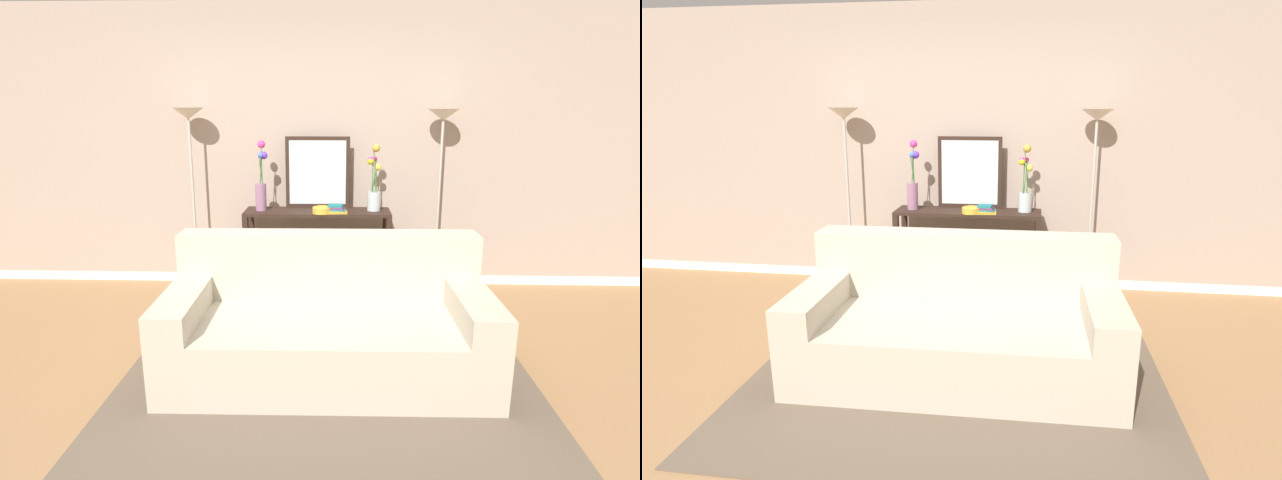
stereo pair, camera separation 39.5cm
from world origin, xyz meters
TOP-DOWN VIEW (x-y plane):
  - ground_plane at (0.00, 0.00)m, footprint 16.00×16.00m
  - back_wall at (0.00, 2.05)m, footprint 12.00×0.15m
  - area_rug at (0.20, 0.05)m, footprint 2.67×2.06m
  - couch at (0.20, 0.22)m, footprint 2.09×1.02m
  - console_table at (0.08, 1.69)m, footprint 1.34×0.37m
  - floor_lamp_left at (-1.08, 1.74)m, footprint 0.28×0.28m
  - floor_lamp_right at (1.19, 1.74)m, footprint 0.28×0.28m
  - wall_mirror at (0.07, 1.84)m, footprint 0.60×0.02m
  - vase_tall_flowers at (-0.44, 1.69)m, footprint 0.12×0.13m
  - vase_short_flowers at (0.60, 1.71)m, footprint 0.13×0.14m
  - fruit_bowl at (0.12, 1.57)m, footprint 0.17×0.17m
  - book_stack at (0.25, 1.59)m, footprint 0.19×0.16m
  - book_row_under_console at (-0.30, 1.69)m, footprint 0.34×0.18m

SIDE VIEW (x-z plane):
  - ground_plane at x=0.00m, z-range -0.02..0.00m
  - area_rug at x=0.20m, z-range 0.00..0.01m
  - book_row_under_console at x=-0.30m, z-range -0.01..0.12m
  - couch at x=0.20m, z-range -0.13..0.75m
  - console_table at x=0.08m, z-range 0.16..0.96m
  - fruit_bowl at x=0.12m, z-range 0.80..0.86m
  - book_stack at x=0.25m, z-range 0.80..0.87m
  - vase_short_flowers at x=0.60m, z-range 0.71..1.32m
  - vase_tall_flowers at x=-0.44m, z-range 0.71..1.35m
  - wall_mirror at x=0.07m, z-range 0.80..1.47m
  - back_wall at x=0.00m, z-range 0.00..2.65m
  - floor_lamp_right at x=1.19m, z-range 0.49..2.20m
  - floor_lamp_left at x=-1.08m, z-range 0.49..2.22m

